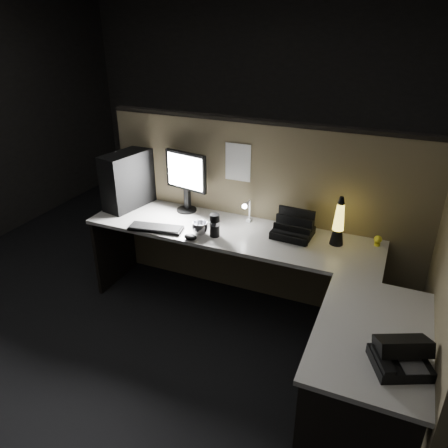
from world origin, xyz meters
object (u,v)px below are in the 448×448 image
at_px(monitor, 186,176).
at_px(lava_lamp, 338,225).
at_px(keyboard, 156,228).
at_px(desk_phone, 400,356).
at_px(pc_tower, 128,180).

bearing_deg(monitor, lava_lamp, 6.48).
distance_m(keyboard, lava_lamp, 1.38).
xyz_separation_m(keyboard, desk_phone, (1.83, -0.79, 0.05)).
bearing_deg(desk_phone, lava_lamp, 89.41).
distance_m(pc_tower, lava_lamp, 1.78).
xyz_separation_m(pc_tower, keyboard, (0.45, -0.31, -0.23)).
bearing_deg(pc_tower, lava_lamp, 11.88).
height_order(monitor, lava_lamp, monitor).
bearing_deg(lava_lamp, pc_tower, -179.79).
distance_m(monitor, desk_phone, 2.16).
relative_size(pc_tower, monitor, 0.94).
bearing_deg(pc_tower, keyboard, -23.11).
bearing_deg(keyboard, desk_phone, -33.83).
distance_m(lava_lamp, desk_phone, 1.22).
bearing_deg(keyboard, pc_tower, 134.76).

